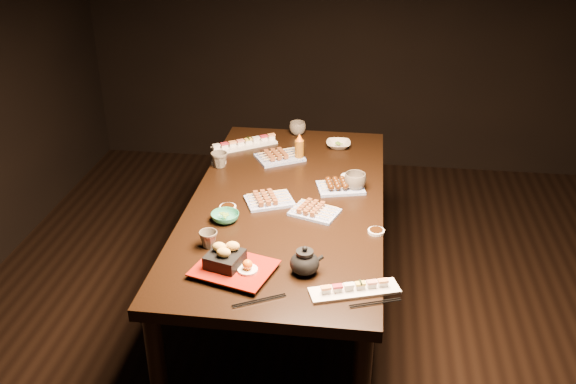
{
  "coord_description": "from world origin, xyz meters",
  "views": [
    {
      "loc": [
        0.16,
        -2.26,
        2.16
      ],
      "look_at": [
        -0.2,
        0.43,
        0.77
      ],
      "focal_mm": 40.0,
      "sensor_mm": 36.0,
      "label": 1
    }
  ],
  "objects_px": {
    "tempura_tray": "(234,261)",
    "teapot": "(305,260)",
    "teacup_near_left": "(208,239)",
    "teacup_mid_right": "(355,181)",
    "yakitori_plate_right": "(315,208)",
    "dining_table": "(287,267)",
    "teacup_far_right": "(298,128)",
    "yakitori_plate_center": "(269,197)",
    "edamame_bowl_green": "(225,217)",
    "yakitori_plate_left": "(280,154)",
    "edamame_bowl_cream": "(338,145)",
    "sushi_platter_far": "(244,143)",
    "condiment_bottle": "(299,147)",
    "teacup_far_left": "(219,160)",
    "sushi_platter_near": "(355,287)"
  },
  "relations": [
    {
      "from": "tempura_tray",
      "to": "teapot",
      "type": "distance_m",
      "value": 0.27
    },
    {
      "from": "teacup_near_left",
      "to": "teacup_mid_right",
      "type": "distance_m",
      "value": 0.84
    },
    {
      "from": "teapot",
      "to": "yakitori_plate_right",
      "type": "bearing_deg",
      "value": 67.05
    },
    {
      "from": "dining_table",
      "to": "teacup_far_right",
      "type": "distance_m",
      "value": 0.93
    },
    {
      "from": "yakitori_plate_center",
      "to": "edamame_bowl_green",
      "type": "bearing_deg",
      "value": -153.51
    },
    {
      "from": "tempura_tray",
      "to": "teacup_far_right",
      "type": "xyz_separation_m",
      "value": [
        0.08,
        1.45,
        -0.02
      ]
    },
    {
      "from": "yakitori_plate_left",
      "to": "edamame_bowl_cream",
      "type": "xyz_separation_m",
      "value": [
        0.3,
        0.2,
        -0.01
      ]
    },
    {
      "from": "sushi_platter_far",
      "to": "edamame_bowl_green",
      "type": "distance_m",
      "value": 0.85
    },
    {
      "from": "edamame_bowl_green",
      "to": "condiment_bottle",
      "type": "bearing_deg",
      "value": 70.56
    },
    {
      "from": "dining_table",
      "to": "edamame_bowl_green",
      "type": "height_order",
      "value": "edamame_bowl_green"
    },
    {
      "from": "yakitori_plate_left",
      "to": "teacup_far_left",
      "type": "xyz_separation_m",
      "value": [
        -0.3,
        -0.14,
        0.01
      ]
    },
    {
      "from": "yakitori_plate_left",
      "to": "condiment_bottle",
      "type": "height_order",
      "value": "condiment_bottle"
    },
    {
      "from": "yakitori_plate_right",
      "to": "sushi_platter_far",
      "type": "bearing_deg",
      "value": 142.38
    },
    {
      "from": "yakitori_plate_right",
      "to": "teapot",
      "type": "relative_size",
      "value": 1.52
    },
    {
      "from": "yakitori_plate_left",
      "to": "teacup_far_right",
      "type": "height_order",
      "value": "teacup_far_right"
    },
    {
      "from": "edamame_bowl_cream",
      "to": "condiment_bottle",
      "type": "distance_m",
      "value": 0.28
    },
    {
      "from": "yakitori_plate_right",
      "to": "dining_table",
      "type": "bearing_deg",
      "value": 162.65
    },
    {
      "from": "yakitori_plate_right",
      "to": "teacup_near_left",
      "type": "bearing_deg",
      "value": -120.67
    },
    {
      "from": "sushi_platter_near",
      "to": "dining_table",
      "type": "bearing_deg",
      "value": 97.73
    },
    {
      "from": "dining_table",
      "to": "condiment_bottle",
      "type": "height_order",
      "value": "condiment_bottle"
    },
    {
      "from": "teacup_far_left",
      "to": "sushi_platter_near",
      "type": "bearing_deg",
      "value": -53.74
    },
    {
      "from": "yakitori_plate_center",
      "to": "teapot",
      "type": "distance_m",
      "value": 0.6
    },
    {
      "from": "sushi_platter_far",
      "to": "edamame_bowl_green",
      "type": "xyz_separation_m",
      "value": [
        0.08,
        -0.84,
        -0.0
      ]
    },
    {
      "from": "teacup_mid_right",
      "to": "teapot",
      "type": "distance_m",
      "value": 0.76
    },
    {
      "from": "teacup_far_right",
      "to": "teacup_near_left",
      "type": "bearing_deg",
      "value": -99.68
    },
    {
      "from": "teacup_far_right",
      "to": "teapot",
      "type": "bearing_deg",
      "value": -82.15
    },
    {
      "from": "teacup_mid_right",
      "to": "teacup_far_left",
      "type": "height_order",
      "value": "teacup_mid_right"
    },
    {
      "from": "edamame_bowl_green",
      "to": "tempura_tray",
      "type": "relative_size",
      "value": 0.42
    },
    {
      "from": "sushi_platter_far",
      "to": "yakitori_plate_left",
      "type": "xyz_separation_m",
      "value": [
        0.22,
        -0.14,
        0.01
      ]
    },
    {
      "from": "sushi_platter_far",
      "to": "edamame_bowl_green",
      "type": "bearing_deg",
      "value": 60.85
    },
    {
      "from": "dining_table",
      "to": "tempura_tray",
      "type": "bearing_deg",
      "value": -107.52
    },
    {
      "from": "teacup_mid_right",
      "to": "condiment_bottle",
      "type": "relative_size",
      "value": 0.72
    },
    {
      "from": "edamame_bowl_green",
      "to": "teapot",
      "type": "distance_m",
      "value": 0.53
    },
    {
      "from": "yakitori_plate_center",
      "to": "teacup_far_left",
      "type": "height_order",
      "value": "teacup_far_left"
    },
    {
      "from": "yakitori_plate_right",
      "to": "yakitori_plate_left",
      "type": "xyz_separation_m",
      "value": [
        -0.24,
        0.58,
        0.0
      ]
    },
    {
      "from": "teacup_far_left",
      "to": "teacup_near_left",
      "type": "bearing_deg",
      "value": -80.3
    },
    {
      "from": "yakitori_plate_left",
      "to": "teacup_far_right",
      "type": "xyz_separation_m",
      "value": [
        0.05,
        0.36,
        0.01
      ]
    },
    {
      "from": "sushi_platter_near",
      "to": "teacup_mid_right",
      "type": "bearing_deg",
      "value": 73.1
    },
    {
      "from": "yakitori_plate_center",
      "to": "yakitori_plate_left",
      "type": "distance_m",
      "value": 0.5
    },
    {
      "from": "sushi_platter_near",
      "to": "edamame_bowl_green",
      "type": "bearing_deg",
      "value": 123.2
    },
    {
      "from": "teacup_far_left",
      "to": "teacup_far_right",
      "type": "bearing_deg",
      "value": 55.2
    },
    {
      "from": "yakitori_plate_center",
      "to": "teacup_near_left",
      "type": "xyz_separation_m",
      "value": [
        -0.19,
        -0.42,
        0.01
      ]
    },
    {
      "from": "teacup_near_left",
      "to": "condiment_bottle",
      "type": "distance_m",
      "value": 0.96
    },
    {
      "from": "edamame_bowl_cream",
      "to": "edamame_bowl_green",
      "type": "bearing_deg",
      "value": -116.47
    },
    {
      "from": "sushi_platter_near",
      "to": "yakitori_plate_right",
      "type": "relative_size",
      "value": 1.62
    },
    {
      "from": "yakitori_plate_left",
      "to": "edamame_bowl_green",
      "type": "distance_m",
      "value": 0.71
    },
    {
      "from": "edamame_bowl_cream",
      "to": "dining_table",
      "type": "bearing_deg",
      "value": -106.83
    },
    {
      "from": "edamame_bowl_cream",
      "to": "condiment_bottle",
      "type": "bearing_deg",
      "value": -135.75
    },
    {
      "from": "yakitori_plate_right",
      "to": "teacup_far_left",
      "type": "xyz_separation_m",
      "value": [
        -0.54,
        0.44,
        0.01
      ]
    },
    {
      "from": "sushi_platter_near",
      "to": "edamame_bowl_cream",
      "type": "bearing_deg",
      "value": 76.98
    }
  ]
}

